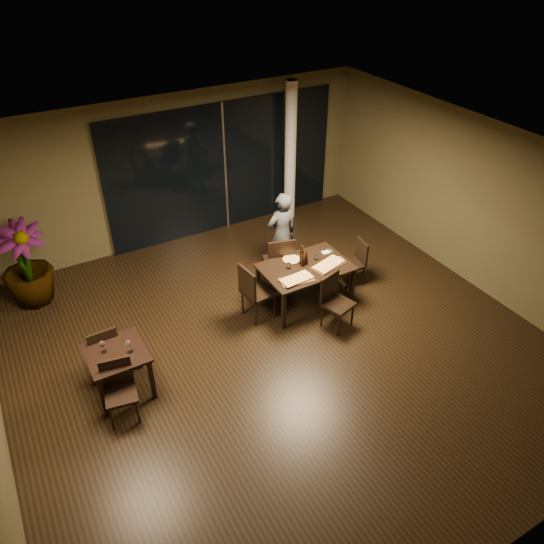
{
  "coord_description": "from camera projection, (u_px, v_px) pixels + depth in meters",
  "views": [
    {
      "loc": [
        -3.17,
        -5.4,
        5.76
      ],
      "look_at": [
        0.2,
        0.55,
        1.05
      ],
      "focal_mm": 35.0,
      "sensor_mm": 36.0,
      "label": 1
    }
  ],
  "objects": [
    {
      "name": "wall_front",
      "position": [
        509.0,
        493.0,
        4.68
      ],
      "size": [
        8.0,
        0.1,
        3.0
      ],
      "primitive_type": "cube",
      "color": "#443D24",
      "rests_on": "ground"
    },
    {
      "name": "bottle_a",
      "position": [
        303.0,
        258.0,
        8.91
      ],
      "size": [
        0.07,
        0.07,
        0.31
      ],
      "primitive_type": null,
      "color": "black",
      "rests_on": "main_table"
    },
    {
      "name": "chair_main_near",
      "position": [
        334.0,
        298.0,
        8.61
      ],
      "size": [
        0.54,
        0.54,
        0.94
      ],
      "rotation": [
        0.0,
        0.0,
        0.29
      ],
      "color": "black",
      "rests_on": "ground"
    },
    {
      "name": "chair_side_far",
      "position": [
        104.0,
        349.0,
        7.66
      ],
      "size": [
        0.43,
        0.43,
        0.91
      ],
      "rotation": [
        0.0,
        0.0,
        3.17
      ],
      "color": "black",
      "rests_on": "ground"
    },
    {
      "name": "potted_plant",
      "position": [
        25.0,
        265.0,
        9.01
      ],
      "size": [
        0.84,
        0.84,
        1.51
      ],
      "primitive_type": "imported",
      "rotation": [
        0.0,
        0.0,
        0.01
      ],
      "color": "#1E521B",
      "rests_on": "ground"
    },
    {
      "name": "bottle_b",
      "position": [
        307.0,
        257.0,
        8.96
      ],
      "size": [
        0.06,
        0.06,
        0.27
      ],
      "primitive_type": null,
      "color": "black",
      "rests_on": "main_table"
    },
    {
      "name": "napkin_near",
      "position": [
        338.0,
        259.0,
        9.14
      ],
      "size": [
        0.2,
        0.15,
        0.01
      ],
      "primitive_type": "cube",
      "rotation": [
        0.0,
        0.0,
        0.31
      ],
      "color": "white",
      "rests_on": "main_table"
    },
    {
      "name": "wall_back",
      "position": [
        176.0,
        169.0,
        10.48
      ],
      "size": [
        8.0,
        0.1,
        3.0
      ],
      "primitive_type": "cube",
      "color": "#443D24",
      "rests_on": "ground"
    },
    {
      "name": "tumbler_right",
      "position": [
        316.0,
        258.0,
        9.13
      ],
      "size": [
        0.07,
        0.07,
        0.08
      ],
      "primitive_type": "cylinder",
      "color": "white",
      "rests_on": "main_table"
    },
    {
      "name": "side_table",
      "position": [
        117.0,
        359.0,
        7.32
      ],
      "size": [
        0.8,
        0.8,
        0.75
      ],
      "color": "black",
      "rests_on": "ground"
    },
    {
      "name": "round_pizza",
      "position": [
        292.0,
        260.0,
        9.14
      ],
      "size": [
        0.3,
        0.3,
        0.01
      ],
      "primitive_type": "cylinder",
      "color": "red",
      "rests_on": "main_table"
    },
    {
      "name": "wine_glass_b",
      "position": [
        129.0,
        346.0,
        7.2
      ],
      "size": [
        0.09,
        0.09,
        0.2
      ],
      "primitive_type": null,
      "color": "white",
      "rests_on": "side_table"
    },
    {
      "name": "chair_side_near",
      "position": [
        119.0,
        386.0,
        7.06
      ],
      "size": [
        0.48,
        0.48,
        0.9
      ],
      "rotation": [
        0.0,
        0.0,
        -0.17
      ],
      "color": "black",
      "rests_on": "ground"
    },
    {
      "name": "diner",
      "position": [
        282.0,
        234.0,
        9.73
      ],
      "size": [
        0.56,
        0.38,
        1.64
      ],
      "primitive_type": "imported",
      "rotation": [
        0.0,
        0.0,
        3.16
      ],
      "color": "#2D3032",
      "rests_on": "ground"
    },
    {
      "name": "chair_main_far",
      "position": [
        280.0,
        260.0,
        9.43
      ],
      "size": [
        0.6,
        0.6,
        1.06
      ],
      "rotation": [
        0.0,
        0.0,
        2.87
      ],
      "color": "black",
      "rests_on": "ground"
    },
    {
      "name": "pizza_board_left",
      "position": [
        297.0,
        280.0,
        8.64
      ],
      "size": [
        0.61,
        0.37,
        0.01
      ],
      "primitive_type": "cube",
      "rotation": [
        0.0,
        0.0,
        -0.16
      ],
      "color": "#422B15",
      "rests_on": "main_table"
    },
    {
      "name": "napkin_far",
      "position": [
        327.0,
        252.0,
        9.34
      ],
      "size": [
        0.19,
        0.11,
        0.01
      ],
      "primitive_type": "cube",
      "rotation": [
        0.0,
        0.0,
        -0.08
      ],
      "color": "white",
      "rests_on": "main_table"
    },
    {
      "name": "wall_right",
      "position": [
        480.0,
        205.0,
        9.22
      ],
      "size": [
        0.1,
        8.0,
        3.0
      ],
      "primitive_type": "cube",
      "color": "#443D24",
      "rests_on": "ground"
    },
    {
      "name": "bottle_c",
      "position": [
        302.0,
        254.0,
        8.96
      ],
      "size": [
        0.08,
        0.08,
        0.35
      ],
      "primitive_type": null,
      "color": "black",
      "rests_on": "main_table"
    },
    {
      "name": "oblong_pizza_left",
      "position": [
        297.0,
        279.0,
        8.63
      ],
      "size": [
        0.53,
        0.28,
        0.02
      ],
      "primitive_type": null,
      "rotation": [
        0.0,
        0.0,
        0.08
      ],
      "color": "#6B0F09",
      "rests_on": "pizza_board_left"
    },
    {
      "name": "main_table",
      "position": [
        306.0,
        270.0,
        9.02
      ],
      "size": [
        1.5,
        1.0,
        0.75
      ],
      "color": "black",
      "rests_on": "ground"
    },
    {
      "name": "ceiling",
      "position": [
        280.0,
        170.0,
        6.72
      ],
      "size": [
        8.0,
        8.0,
        0.04
      ],
      "primitive_type": "cube",
      "color": "silver",
      "rests_on": "wall_back"
    },
    {
      "name": "window_panel",
      "position": [
        224.0,
        168.0,
        10.91
      ],
      "size": [
        5.0,
        0.06,
        2.7
      ],
      "primitive_type": "cube",
      "color": "black",
      "rests_on": "ground"
    },
    {
      "name": "chair_main_right",
      "position": [
        356.0,
        260.0,
        9.65
      ],
      "size": [
        0.45,
        0.45,
        0.85
      ],
      "rotation": [
        0.0,
        0.0,
        -1.72
      ],
      "color": "black",
      "rests_on": "ground"
    },
    {
      "name": "wine_glass_a",
      "position": [
        103.0,
        347.0,
        7.2
      ],
      "size": [
        0.08,
        0.08,
        0.19
      ],
      "primitive_type": null,
      "color": "white",
      "rests_on": "side_table"
    },
    {
      "name": "oblong_pizza_right",
      "position": [
        329.0,
        264.0,
        8.98
      ],
      "size": [
        0.6,
        0.4,
        0.02
      ],
      "primitive_type": null,
      "rotation": [
        0.0,
        0.0,
        0.29
      ],
      "color": "#670A09",
      "rests_on": "pizza_board_right"
    },
    {
      "name": "ground",
      "position": [
        278.0,
        347.0,
        8.43
      ],
      "size": [
        8.0,
        8.0,
        0.0
      ],
      "primitive_type": "plane",
      "color": "black",
      "rests_on": "ground"
    },
    {
      "name": "tumbler_left",
      "position": [
        289.0,
        266.0,
        8.91
      ],
      "size": [
        0.08,
        0.08,
        0.09
      ],
      "primitive_type": "cylinder",
      "color": "white",
      "rests_on": "main_table"
    },
    {
      "name": "pizza_board_right",
      "position": [
        329.0,
        265.0,
        8.99
      ],
      "size": [
        0.66,
        0.44,
        0.01
      ],
      "primitive_type": "cube",
      "rotation": [
        0.0,
        0.0,
        0.24
      ],
      "color": "#422815",
      "rests_on": "main_table"
    },
    {
      "name": "column",
      "position": [
        290.0,
        153.0,
        11.17
      ],
      "size": [
        0.24,
        0.24,
        3.0
      ],
      "primitive_type": "cylinder",
      "color": "silver",
      "rests_on": "ground"
    },
    {
      "name": "side_napkin",
      "position": [
        122.0,
        361.0,
        7.09
      ],
      "size": [
        0.19,
        0.13,
        0.01
      ],
      "primitive_type": "cube",
      "rotation": [
        0.0,
        0.0,
        -0.11
      ],
      "color": "white",
      "rests_on": "side_table"
    },
    {
      "name": "chair_main_left",
      "position": [
        254.0,
        290.0,
        8.72
      ],
      "size": [
        0.53,
        0.53,
        1.03
      ],
      "rotation": [
        0.0,
        0.0,
        1.68
      ],
      "color": "black",
      "rests_on": "ground"
    }
  ]
}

